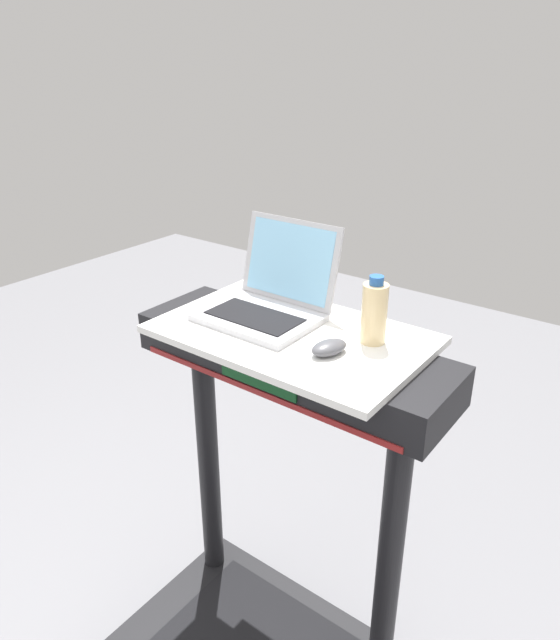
{
  "coord_description": "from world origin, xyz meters",
  "views": [
    {
      "loc": [
        0.82,
        -0.44,
        1.85
      ],
      "look_at": [
        0.0,
        0.65,
        1.23
      ],
      "focal_mm": 33.03,
      "sensor_mm": 36.0,
      "label": 1
    }
  ],
  "objects": [
    {
      "name": "desk_board",
      "position": [
        0.0,
        0.7,
        1.17
      ],
      "size": [
        0.71,
        0.45,
        0.02
      ],
      "primitive_type": "cube",
      "color": "white",
      "rests_on": "treadmill_base"
    },
    {
      "name": "laptop",
      "position": [
        -0.11,
        0.75,
        1.24
      ],
      "size": [
        0.31,
        0.3,
        0.25
      ],
      "rotation": [
        0.0,
        0.0,
        0.01
      ],
      "color": "#B7B7BC",
      "rests_on": "desk_board"
    },
    {
      "name": "computer_mouse",
      "position": [
        0.15,
        0.65,
        1.2
      ],
      "size": [
        0.08,
        0.11,
        0.03
      ],
      "primitive_type": "ellipsoid",
      "rotation": [
        0.0,
        0.0,
        -0.27
      ],
      "color": "#4C4C51",
      "rests_on": "desk_board"
    },
    {
      "name": "water_bottle",
      "position": [
        0.2,
        0.77,
        1.27
      ],
      "size": [
        0.06,
        0.06,
        0.18
      ],
      "color": "beige",
      "rests_on": "desk_board"
    }
  ]
}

